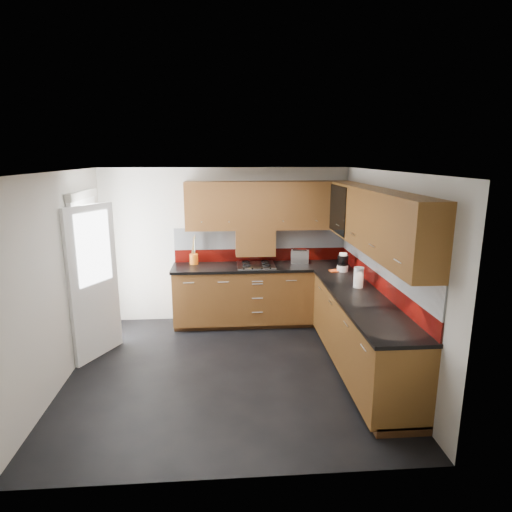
{
  "coord_description": "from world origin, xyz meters",
  "views": [
    {
      "loc": [
        -0.02,
        -4.79,
        2.57
      ],
      "look_at": [
        0.39,
        0.65,
        1.29
      ],
      "focal_mm": 30.0,
      "sensor_mm": 36.0,
      "label": 1
    }
  ],
  "objects": [
    {
      "name": "back_door",
      "position": [
        -1.78,
        0.75,
        1.03
      ],
      "size": [
        0.42,
        1.19,
        2.04
      ],
      "color": "white",
      "rests_on": "room"
    },
    {
      "name": "utensil_pot",
      "position": [
        -0.5,
        1.66,
        1.04
      ],
      "size": [
        0.13,
        0.13,
        0.45
      ],
      "color": "#C65C12",
      "rests_on": "countertop"
    },
    {
      "name": "paper_towel",
      "position": [
        1.67,
        0.3,
        1.07
      ],
      "size": [
        0.16,
        0.16,
        0.26
      ],
      "primitive_type": "cylinder",
      "rotation": [
        0.0,
        0.0,
        -0.39
      ],
      "color": "white",
      "rests_on": "countertop"
    },
    {
      "name": "backsplash",
      "position": [
        1.28,
        0.93,
        1.21
      ],
      "size": [
        2.7,
        3.2,
        0.54
      ],
      "color": "maroon",
      "rests_on": "countertop"
    },
    {
      "name": "extractor_hood",
      "position": [
        0.45,
        1.64,
        1.28
      ],
      "size": [
        0.6,
        0.33,
        0.4
      ],
      "primitive_type": "cube",
      "color": "#573613",
      "rests_on": "room"
    },
    {
      "name": "food_processor",
      "position": [
        1.68,
        1.08,
        1.06
      ],
      "size": [
        0.16,
        0.16,
        0.27
      ],
      "color": "white",
      "rests_on": "countertop"
    },
    {
      "name": "room",
      "position": [
        0.0,
        0.0,
        1.5
      ],
      "size": [
        4.0,
        3.8,
        2.64
      ],
      "color": "black"
    },
    {
      "name": "glass_cabinet",
      "position": [
        1.71,
        1.07,
        1.87
      ],
      "size": [
        0.32,
        0.8,
        0.66
      ],
      "color": "black",
      "rests_on": "room"
    },
    {
      "name": "countertop",
      "position": [
        1.05,
        0.7,
        0.92
      ],
      "size": [
        2.72,
        3.22,
        0.04
      ],
      "color": "black",
      "rests_on": "base_cabinets"
    },
    {
      "name": "base_cabinets",
      "position": [
        1.07,
        0.72,
        0.44
      ],
      "size": [
        2.7,
        3.2,
        0.95
      ],
      "color": "#573613",
      "rests_on": "room"
    },
    {
      "name": "upper_cabinets",
      "position": [
        1.23,
        0.78,
        1.84
      ],
      "size": [
        2.5,
        3.2,
        0.72
      ],
      "color": "#573613",
      "rests_on": "room"
    },
    {
      "name": "gas_hob",
      "position": [
        0.45,
        1.47,
        0.95
      ],
      "size": [
        0.57,
        0.5,
        0.04
      ],
      "color": "silver",
      "rests_on": "countertop"
    },
    {
      "name": "orange_cloth",
      "position": [
        1.56,
        1.08,
        0.95
      ],
      "size": [
        0.15,
        0.14,
        0.01
      ],
      "primitive_type": "cube",
      "rotation": [
        0.0,
        0.0,
        0.15
      ],
      "color": "#E55019",
      "rests_on": "countertop"
    },
    {
      "name": "toaster",
      "position": [
        1.15,
        1.63,
        1.04
      ],
      "size": [
        0.3,
        0.22,
        0.2
      ],
      "color": "silver",
      "rests_on": "countertop"
    }
  ]
}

